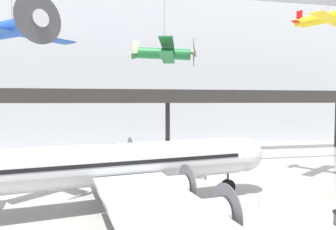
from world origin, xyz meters
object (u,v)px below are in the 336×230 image
suspended_plane_blue_trainer (12,29)px  airliner_silver_main (113,165)px  suspended_plane_yellow_lowwing (328,18)px  stanchion_barrier (259,205)px  suspended_plane_green_biplane (165,53)px

suspended_plane_blue_trainer → airliner_silver_main: bearing=29.5°
suspended_plane_yellow_lowwing → stanchion_barrier: bearing=-92.7°
suspended_plane_green_biplane → suspended_plane_yellow_lowwing: (15.78, -1.02, 3.70)m
airliner_silver_main → suspended_plane_blue_trainer: (-7.39, 2.38, 10.22)m
suspended_plane_green_biplane → stanchion_barrier: suspended_plane_green_biplane is taller
suspended_plane_green_biplane → suspended_plane_blue_trainer: 12.32m
stanchion_barrier → suspended_plane_blue_trainer: bearing=165.3°
suspended_plane_green_biplane → suspended_plane_blue_trainer: size_ratio=1.08×
suspended_plane_green_biplane → stanchion_barrier: (5.89, -6.55, -12.04)m
suspended_plane_blue_trainer → suspended_plane_green_biplane: bearing=55.9°
stanchion_barrier → suspended_plane_green_biplane: bearing=132.0°
suspended_plane_blue_trainer → stanchion_barrier: 22.83m
airliner_silver_main → stanchion_barrier: size_ratio=28.17×
airliner_silver_main → suspended_plane_blue_trainer: size_ratio=3.18×
suspended_plane_yellow_lowwing → suspended_plane_green_biplane: bearing=-125.6°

